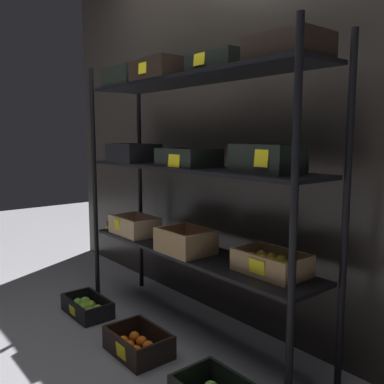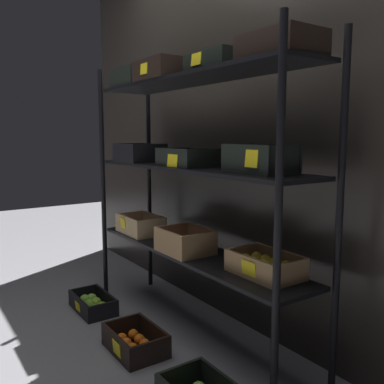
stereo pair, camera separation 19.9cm
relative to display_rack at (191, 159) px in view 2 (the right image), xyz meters
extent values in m
plane|color=gray|center=(0.00, 0.01, -1.03)|extent=(10.00, 10.00, 0.00)
cube|color=#2D2823|center=(0.00, 0.39, 0.23)|extent=(4.11, 0.12, 2.53)
cylinder|color=black|center=(-0.85, -0.18, -0.22)|extent=(0.03, 0.03, 1.62)
cylinder|color=black|center=(0.86, -0.18, -0.22)|extent=(0.03, 0.03, 1.62)
cylinder|color=black|center=(-0.85, 0.19, -0.22)|extent=(0.03, 0.03, 1.62)
cylinder|color=black|center=(0.86, 0.19, -0.22)|extent=(0.03, 0.03, 1.62)
cube|color=black|center=(0.00, 0.01, -0.54)|extent=(1.68, 0.34, 0.02)
cube|color=black|center=(0.00, 0.01, -0.05)|extent=(1.68, 0.34, 0.02)
cube|color=black|center=(0.00, 0.01, 0.44)|extent=(1.68, 0.34, 0.02)
cube|color=tan|center=(-0.55, -0.04, -0.52)|extent=(0.34, 0.22, 0.01)
cube|color=tan|center=(-0.55, -0.14, -0.46)|extent=(0.34, 0.02, 0.11)
cube|color=tan|center=(-0.55, 0.06, -0.46)|extent=(0.34, 0.02, 0.11)
cube|color=tan|center=(-0.71, -0.04, -0.46)|extent=(0.02, 0.19, 0.11)
cube|color=tan|center=(-0.39, -0.04, -0.46)|extent=(0.02, 0.19, 0.11)
sphere|color=#672547|center=(-0.65, -0.07, -0.49)|extent=(0.05, 0.05, 0.05)
sphere|color=#5D2358|center=(-0.60, -0.07, -0.49)|extent=(0.05, 0.05, 0.05)
sphere|color=#621851|center=(-0.55, -0.07, -0.49)|extent=(0.05, 0.05, 0.05)
sphere|color=#5A1B4E|center=(-0.50, -0.08, -0.49)|extent=(0.05, 0.05, 0.05)
sphere|color=#5F255C|center=(-0.45, -0.07, -0.49)|extent=(0.05, 0.05, 0.05)
sphere|color=#64184B|center=(-0.66, 0.00, -0.49)|extent=(0.05, 0.05, 0.05)
sphere|color=#65294D|center=(-0.61, -0.01, -0.49)|extent=(0.05, 0.05, 0.05)
sphere|color=#632D5D|center=(-0.55, 0.00, -0.49)|extent=(0.05, 0.05, 0.05)
sphere|color=#5E1C56|center=(-0.50, 0.00, -0.49)|extent=(0.05, 0.05, 0.05)
sphere|color=#5F2754|center=(-0.45, 0.00, -0.49)|extent=(0.05, 0.05, 0.05)
cube|color=yellow|center=(-0.59, -0.15, -0.46)|extent=(0.07, 0.01, 0.08)
cube|color=#A87F51|center=(0.01, -0.05, -0.52)|extent=(0.30, 0.24, 0.01)
cube|color=#A87F51|center=(0.01, -0.16, -0.46)|extent=(0.30, 0.02, 0.12)
cube|color=#A87F51|center=(0.01, 0.07, -0.46)|extent=(0.30, 0.02, 0.12)
cube|color=#A87F51|center=(-0.13, -0.05, -0.46)|extent=(0.02, 0.21, 0.12)
cube|color=#A87F51|center=(0.15, -0.05, -0.46)|extent=(0.02, 0.21, 0.12)
sphere|color=red|center=(-0.03, -0.08, -0.48)|extent=(0.07, 0.07, 0.07)
sphere|color=red|center=(0.06, -0.08, -0.48)|extent=(0.07, 0.07, 0.07)
sphere|color=red|center=(-0.04, -0.01, -0.48)|extent=(0.07, 0.07, 0.07)
sphere|color=red|center=(0.06, -0.01, -0.48)|extent=(0.07, 0.07, 0.07)
cube|color=#A87F51|center=(0.56, 0.05, -0.52)|extent=(0.35, 0.22, 0.01)
cube|color=#A87F51|center=(0.56, -0.05, -0.47)|extent=(0.35, 0.02, 0.10)
cube|color=#A87F51|center=(0.56, 0.15, -0.47)|extent=(0.35, 0.02, 0.10)
cube|color=#A87F51|center=(0.40, 0.05, -0.47)|extent=(0.02, 0.19, 0.10)
cube|color=#A87F51|center=(0.73, 0.05, -0.47)|extent=(0.02, 0.19, 0.10)
ellipsoid|color=yellow|center=(0.47, 0.01, -0.48)|extent=(0.06, 0.06, 0.08)
ellipsoid|color=yellow|center=(0.53, 0.02, -0.48)|extent=(0.06, 0.06, 0.08)
ellipsoid|color=yellow|center=(0.59, 0.01, -0.48)|extent=(0.06, 0.06, 0.08)
ellipsoid|color=yellow|center=(0.65, 0.01, -0.48)|extent=(0.06, 0.06, 0.08)
ellipsoid|color=yellow|center=(0.47, 0.08, -0.48)|extent=(0.06, 0.06, 0.08)
ellipsoid|color=yellow|center=(0.53, 0.08, -0.48)|extent=(0.06, 0.06, 0.08)
ellipsoid|color=yellow|center=(0.59, 0.08, -0.48)|extent=(0.06, 0.06, 0.08)
ellipsoid|color=yellow|center=(0.66, 0.09, -0.48)|extent=(0.06, 0.06, 0.08)
cube|color=yellow|center=(0.57, -0.06, -0.47)|extent=(0.09, 0.01, 0.07)
cube|color=black|center=(-0.56, -0.04, -0.03)|extent=(0.31, 0.25, 0.01)
cube|color=black|center=(-0.56, -0.15, 0.03)|extent=(0.31, 0.02, 0.11)
cube|color=black|center=(-0.56, 0.08, 0.03)|extent=(0.31, 0.02, 0.11)
cube|color=black|center=(-0.70, -0.04, 0.03)|extent=(0.02, 0.22, 0.11)
cube|color=black|center=(-0.41, -0.04, 0.03)|extent=(0.02, 0.22, 0.11)
sphere|color=#94BC3B|center=(-0.61, -0.07, 0.01)|extent=(0.07, 0.07, 0.07)
sphere|color=#8DB249|center=(-0.50, -0.08, 0.01)|extent=(0.07, 0.07, 0.07)
sphere|color=#8FB630|center=(-0.60, 0.00, 0.01)|extent=(0.07, 0.07, 0.07)
sphere|color=#8CB03F|center=(-0.50, 0.00, 0.01)|extent=(0.07, 0.07, 0.07)
cube|color=black|center=(0.00, -0.01, -0.03)|extent=(0.33, 0.24, 0.01)
cube|color=black|center=(0.00, -0.12, 0.02)|extent=(0.33, 0.02, 0.09)
cube|color=black|center=(0.00, 0.10, 0.02)|extent=(0.33, 0.02, 0.09)
cube|color=black|center=(-0.16, -0.01, 0.02)|extent=(0.02, 0.21, 0.09)
cube|color=black|center=(0.15, -0.01, 0.02)|extent=(0.02, 0.21, 0.09)
sphere|color=gold|center=(-0.08, -0.05, 0.01)|extent=(0.07, 0.07, 0.07)
sphere|color=#D2C557|center=(0.00, -0.05, 0.01)|extent=(0.07, 0.07, 0.07)
sphere|color=gold|center=(0.07, -0.04, 0.01)|extent=(0.07, 0.07, 0.07)
sphere|color=#DEB153|center=(-0.08, 0.03, 0.01)|extent=(0.07, 0.07, 0.07)
sphere|color=gold|center=(-0.01, 0.02, 0.01)|extent=(0.07, 0.07, 0.07)
sphere|color=#CEC549|center=(0.07, 0.02, 0.01)|extent=(0.07, 0.07, 0.07)
cube|color=yellow|center=(0.02, -0.13, 0.00)|extent=(0.10, 0.01, 0.07)
cube|color=black|center=(0.55, 0.01, -0.03)|extent=(0.31, 0.21, 0.01)
cube|color=black|center=(0.55, -0.08, 0.03)|extent=(0.31, 0.02, 0.12)
cube|color=black|center=(0.55, 0.11, 0.03)|extent=(0.31, 0.02, 0.12)
cube|color=black|center=(0.40, 0.01, 0.03)|extent=(0.02, 0.18, 0.12)
cube|color=black|center=(0.70, 0.01, 0.03)|extent=(0.02, 0.18, 0.12)
sphere|color=orange|center=(0.50, -0.01, 0.01)|extent=(0.07, 0.07, 0.07)
sphere|color=orange|center=(0.60, -0.01, 0.01)|extent=(0.07, 0.07, 0.07)
sphere|color=orange|center=(0.50, 0.03, 0.01)|extent=(0.07, 0.07, 0.07)
sphere|color=orange|center=(0.61, 0.04, 0.01)|extent=(0.07, 0.07, 0.07)
cube|color=yellow|center=(0.61, -0.09, 0.04)|extent=(0.08, 0.01, 0.08)
cube|color=black|center=(-0.60, -0.04, 0.46)|extent=(0.33, 0.22, 0.01)
cube|color=black|center=(-0.60, -0.14, 0.52)|extent=(0.33, 0.02, 0.11)
cube|color=black|center=(-0.60, 0.07, 0.52)|extent=(0.33, 0.02, 0.11)
cube|color=black|center=(-0.76, -0.04, 0.52)|extent=(0.02, 0.19, 0.11)
cube|color=black|center=(-0.45, -0.04, 0.52)|extent=(0.02, 0.19, 0.11)
ellipsoid|color=#B0BE54|center=(-0.68, -0.07, 0.51)|extent=(0.07, 0.07, 0.09)
ellipsoid|color=#B1B553|center=(-0.60, -0.07, 0.51)|extent=(0.07, 0.07, 0.09)
ellipsoid|color=#B3BF4C|center=(-0.52, -0.07, 0.51)|extent=(0.07, 0.07, 0.09)
ellipsoid|color=#B1B754|center=(-0.68, 0.00, 0.51)|extent=(0.07, 0.07, 0.09)
ellipsoid|color=#A8BD4F|center=(-0.60, -0.01, 0.51)|extent=(0.07, 0.07, 0.09)
ellipsoid|color=#BBC057|center=(-0.53, -0.01, 0.51)|extent=(0.07, 0.07, 0.09)
cube|color=black|center=(-0.20, -0.04, 0.46)|extent=(0.34, 0.26, 0.01)
cube|color=black|center=(-0.20, -0.16, 0.52)|extent=(0.34, 0.02, 0.11)
cube|color=black|center=(-0.20, 0.08, 0.52)|extent=(0.34, 0.02, 0.11)
cube|color=black|center=(-0.37, -0.04, 0.52)|extent=(0.02, 0.23, 0.11)
cube|color=black|center=(-0.04, -0.04, 0.52)|extent=(0.02, 0.23, 0.11)
ellipsoid|color=brown|center=(-0.30, -0.10, 0.50)|extent=(0.05, 0.05, 0.07)
ellipsoid|color=brown|center=(-0.24, -0.10, 0.50)|extent=(0.05, 0.05, 0.07)
ellipsoid|color=brown|center=(-0.17, -0.10, 0.50)|extent=(0.05, 0.05, 0.07)
ellipsoid|color=brown|center=(-0.10, -0.10, 0.50)|extent=(0.05, 0.05, 0.07)
ellipsoid|color=brown|center=(-0.30, -0.05, 0.50)|extent=(0.05, 0.05, 0.07)
ellipsoid|color=brown|center=(-0.24, -0.04, 0.50)|extent=(0.05, 0.05, 0.07)
ellipsoid|color=brown|center=(-0.17, -0.04, 0.50)|extent=(0.05, 0.05, 0.07)
ellipsoid|color=brown|center=(-0.11, -0.04, 0.50)|extent=(0.05, 0.05, 0.07)
ellipsoid|color=brown|center=(-0.30, 0.02, 0.50)|extent=(0.05, 0.05, 0.07)
ellipsoid|color=brown|center=(-0.24, 0.01, 0.50)|extent=(0.05, 0.05, 0.07)
ellipsoid|color=brown|center=(-0.17, 0.02, 0.50)|extent=(0.05, 0.05, 0.07)
ellipsoid|color=brown|center=(-0.11, 0.02, 0.50)|extent=(0.05, 0.05, 0.07)
cube|color=yellow|center=(-0.22, -0.17, 0.51)|extent=(0.08, 0.01, 0.06)
cube|color=black|center=(0.20, 0.05, 0.46)|extent=(0.34, 0.25, 0.01)
cube|color=black|center=(0.20, -0.07, 0.51)|extent=(0.34, 0.02, 0.09)
cube|color=black|center=(0.20, 0.17, 0.51)|extent=(0.34, 0.02, 0.09)
cube|color=black|center=(0.04, 0.05, 0.51)|extent=(0.02, 0.22, 0.09)
cube|color=black|center=(0.37, 0.05, 0.51)|extent=(0.02, 0.22, 0.09)
sphere|color=orange|center=(0.12, 0.01, 0.49)|extent=(0.06, 0.06, 0.06)
sphere|color=orange|center=(0.20, 0.01, 0.49)|extent=(0.06, 0.06, 0.06)
sphere|color=orange|center=(0.29, 0.01, 0.49)|extent=(0.06, 0.06, 0.06)
sphere|color=orange|center=(0.12, 0.09, 0.49)|extent=(0.06, 0.06, 0.06)
sphere|color=orange|center=(0.20, 0.09, 0.49)|extent=(0.06, 0.06, 0.06)
sphere|color=orange|center=(0.28, 0.08, 0.49)|extent=(0.06, 0.06, 0.06)
cube|color=yellow|center=(0.16, -0.08, 0.52)|extent=(0.08, 0.01, 0.06)
cube|color=black|center=(0.62, 0.05, 0.46)|extent=(0.34, 0.25, 0.01)
cube|color=black|center=(0.62, -0.07, 0.52)|extent=(0.34, 0.02, 0.11)
cube|color=black|center=(0.62, 0.17, 0.52)|extent=(0.34, 0.02, 0.11)
cube|color=black|center=(0.46, 0.05, 0.52)|extent=(0.02, 0.22, 0.11)
cube|color=black|center=(0.79, 0.05, 0.52)|extent=(0.02, 0.22, 0.11)
sphere|color=#57224B|center=(0.52, 0.00, 0.49)|extent=(0.05, 0.05, 0.05)
sphere|color=#622C4D|center=(0.57, -0.01, 0.49)|extent=(0.05, 0.05, 0.05)
sphere|color=#6C2B5B|center=(0.62, 0.00, 0.49)|extent=(0.05, 0.05, 0.05)
sphere|color=#682958|center=(0.68, -0.01, 0.49)|extent=(0.05, 0.05, 0.05)
sphere|color=#5B174D|center=(0.73, 0.00, 0.49)|extent=(0.05, 0.05, 0.05)
sphere|color=#5D265B|center=(0.52, 0.05, 0.49)|extent=(0.05, 0.05, 0.05)
sphere|color=#582F45|center=(0.57, 0.05, 0.49)|extent=(0.05, 0.05, 0.05)
sphere|color=#662051|center=(0.62, 0.05, 0.49)|extent=(0.05, 0.05, 0.05)
sphere|color=#681957|center=(0.68, 0.05, 0.49)|extent=(0.05, 0.05, 0.05)
sphere|color=#5D215C|center=(0.73, 0.05, 0.49)|extent=(0.05, 0.05, 0.05)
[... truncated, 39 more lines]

